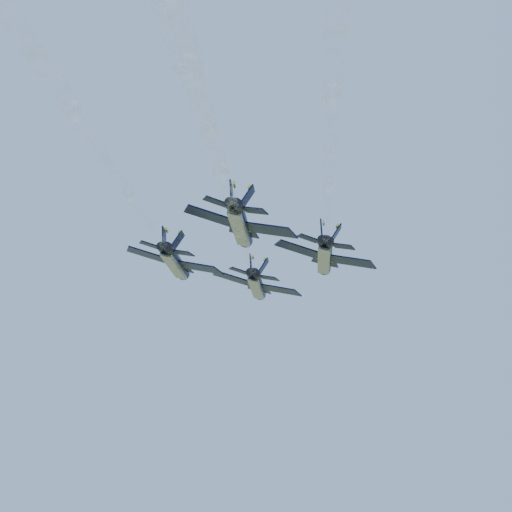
% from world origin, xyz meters
% --- Properties ---
extents(jet_lead, '(12.84, 17.19, 4.71)m').
position_xyz_m(jet_lead, '(0.54, 9.01, 96.76)').
color(jet_lead, black).
extents(jet_left, '(12.84, 17.19, 4.71)m').
position_xyz_m(jet_left, '(-7.67, -4.28, 96.76)').
color(jet_left, black).
extents(jet_right, '(12.84, 17.19, 4.71)m').
position_xyz_m(jet_right, '(11.75, -2.97, 96.76)').
color(jet_right, black).
extents(jet_slot, '(12.84, 17.19, 4.71)m').
position_xyz_m(jet_slot, '(3.88, -16.98, 96.76)').
color(jet_slot, black).
extents(smoke_trail_lead, '(11.84, 75.63, 2.58)m').
position_xyz_m(smoke_trail_lead, '(8.04, -47.39, 96.80)').
color(smoke_trail_lead, white).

